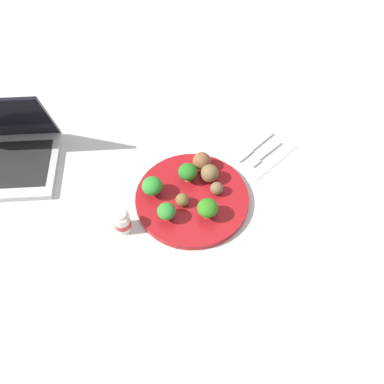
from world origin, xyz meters
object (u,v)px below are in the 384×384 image
knife (253,147)px  napkin (260,151)px  broccoli_floret_mid_left (208,208)px  meatball_back_right (202,161)px  fork (263,155)px  meatball_back_left (210,173)px  meatball_near_rim (181,199)px  broccoli_floret_front_right (152,186)px  broccoli_floret_far_rim (188,172)px  plate (192,199)px  yogurt_bottle (122,222)px  broccoli_floret_back_right (166,211)px  meatball_front_left (217,188)px

knife → napkin: bearing=114.9°
broccoli_floret_mid_left → meatball_back_right: size_ratio=1.12×
fork → knife: (0.00, -0.04, -0.00)m
broccoli_floret_mid_left → meatball_back_left: 0.11m
fork → knife: same height
meatball_near_rim → meatball_back_right: bearing=-156.2°
napkin → broccoli_floret_front_right: bearing=-12.7°
broccoli_floret_mid_left → broccoli_floret_far_rim: size_ratio=1.03×
broccoli_floret_mid_left → meatball_near_rim: 0.07m
plate → fork: bearing=175.7°
broccoli_floret_front_right → meatball_back_left: bearing=156.8°
plate → broccoli_floret_far_rim: size_ratio=5.45×
plate → fork: 0.24m
knife → yogurt_bottle: 0.41m
broccoli_floret_mid_left → meatball_back_right: 0.15m
broccoli_floret_mid_left → meatball_back_left: broccoli_floret_mid_left is taller
broccoli_floret_back_right → meatball_near_rim: broccoli_floret_back_right is taller
plate → broccoli_floret_back_right: (0.09, 0.01, 0.04)m
yogurt_bottle → broccoli_floret_mid_left: bearing=146.1°
meatball_back_right → broccoli_floret_far_rim: bearing=8.0°
meatball_front_left → knife: meatball_front_left is taller
broccoli_floret_front_right → napkin: (-0.31, 0.07, -0.05)m
broccoli_floret_back_right → napkin: size_ratio=0.28×
broccoli_floret_front_right → meatball_back_left: size_ratio=1.14×
broccoli_floret_far_rim → meatball_back_right: 0.05m
broccoli_floret_back_right → meatball_back_right: (-0.17, -0.06, -0.01)m
broccoli_floret_far_rim → yogurt_bottle: same height
meatball_back_right → broccoli_floret_mid_left: bearing=52.9°
meatball_near_rim → napkin: size_ratio=0.19×
plate → meatball_back_right: 0.10m
meatball_back_right → fork: bearing=155.4°
broccoli_floret_mid_left → meatball_near_rim: broccoli_floret_mid_left is taller
broccoli_floret_back_right → meatball_near_rim: (-0.05, -0.01, -0.01)m
broccoli_floret_far_rim → meatball_front_left: (-0.03, 0.08, -0.02)m
plate → napkin: size_ratio=1.65×
fork → meatball_near_rim: bearing=-4.8°
plate → meatball_back_right: bearing=-146.2°
meatball_back_left → fork: meatball_back_left is taller
broccoli_floret_front_right → meatball_back_right: bearing=173.8°
broccoli_floret_far_rim → meatball_back_right: broccoli_floret_far_rim is taller
meatball_front_left → plate: bearing=-28.7°
broccoli_floret_mid_left → meatball_near_rim: (0.02, -0.07, -0.02)m
napkin → meatball_front_left: bearing=8.9°
napkin → plate: bearing=0.0°
broccoli_floret_front_right → fork: broccoli_floret_front_right is taller
plate → broccoli_floret_front_right: bearing=-46.7°
meatball_near_rim → yogurt_bottle: size_ratio=0.49×
meatball_back_left → meatball_front_left: (0.01, 0.04, -0.01)m
broccoli_floret_front_right → meatball_front_left: size_ratio=1.62×
napkin → broccoli_floret_far_rim: bearing=-12.0°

